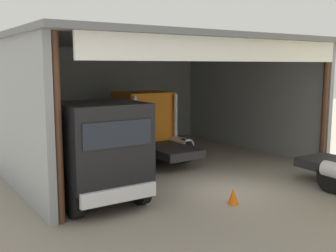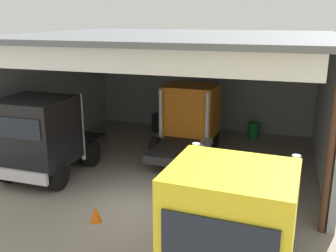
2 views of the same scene
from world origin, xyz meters
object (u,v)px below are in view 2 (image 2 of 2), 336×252
at_px(truck_black_center_left_bay, 43,136).
at_px(traffic_cone, 96,214).
at_px(oil_drum, 253,131).
at_px(tool_cart, 161,123).
at_px(truck_orange_yard_outside, 189,119).
at_px(truck_yellow_left_bay, 231,242).

xyz_separation_m(truck_black_center_left_bay, traffic_cone, (3.64, -2.60, -1.50)).
bearing_deg(traffic_cone, oil_drum, 69.63).
bearing_deg(truck_black_center_left_bay, tool_cart, -106.40).
bearing_deg(truck_orange_yard_outside, truck_black_center_left_bay, -133.87).
height_order(truck_orange_yard_outside, tool_cart, truck_orange_yard_outside).
bearing_deg(truck_orange_yard_outside, oil_drum, 51.11).
bearing_deg(tool_cart, truck_orange_yard_outside, -50.88).
height_order(truck_orange_yard_outside, oil_drum, truck_orange_yard_outside).
distance_m(truck_orange_yard_outside, oil_drum, 4.40).
xyz_separation_m(truck_orange_yard_outside, oil_drum, (2.74, 3.20, -1.25)).
distance_m(truck_yellow_left_bay, oil_drum, 13.39).
bearing_deg(oil_drum, truck_yellow_left_bay, -86.62).
bearing_deg(traffic_cone, truck_orange_yard_outside, 81.00).
xyz_separation_m(truck_yellow_left_bay, tool_cart, (-5.94, 13.05, -1.35)).
bearing_deg(tool_cart, truck_yellow_left_bay, -65.53).
distance_m(truck_orange_yard_outside, tool_cart, 4.00).
xyz_separation_m(truck_black_center_left_bay, tool_cart, (2.38, 7.67, -1.28)).
xyz_separation_m(oil_drum, tool_cart, (-5.16, -0.24, 0.07)).
height_order(truck_yellow_left_bay, oil_drum, truck_yellow_left_bay).
bearing_deg(truck_black_center_left_bay, oil_drum, -132.77).
height_order(oil_drum, traffic_cone, oil_drum).
height_order(truck_yellow_left_bay, traffic_cone, truck_yellow_left_bay).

